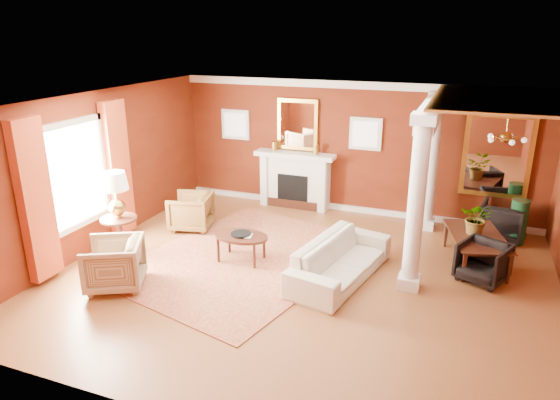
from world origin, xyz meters
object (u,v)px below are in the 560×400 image
at_px(coffee_table, 241,237).
at_px(side_table, 116,200).
at_px(armchair_stripe, 114,262).
at_px(sofa, 341,253).
at_px(armchair_leopard, 191,210).
at_px(dining_table, 478,241).

relative_size(coffee_table, side_table, 0.62).
bearing_deg(armchair_stripe, sofa, 88.33).
height_order(sofa, coffee_table, sofa).
bearing_deg(armchair_stripe, side_table, -174.28).
bearing_deg(side_table, sofa, 8.40).
relative_size(sofa, armchair_leopard, 2.77).
distance_m(coffee_table, side_table, 2.30).
xyz_separation_m(sofa, armchair_stripe, (-3.29, -1.58, -0.01)).
distance_m(armchair_leopard, side_table, 1.82).
distance_m(side_table, dining_table, 6.39).
height_order(coffee_table, dining_table, dining_table).
distance_m(armchair_stripe, dining_table, 6.15).
distance_m(armchair_leopard, dining_table, 5.55).
relative_size(armchair_stripe, coffee_table, 0.89).
distance_m(sofa, armchair_leopard, 3.57).
distance_m(armchair_stripe, coffee_table, 2.17).
bearing_deg(sofa, coffee_table, 101.31).
bearing_deg(armchair_stripe, coffee_table, 109.67).
xyz_separation_m(coffee_table, side_table, (-2.13, -0.59, 0.63)).
bearing_deg(dining_table, sofa, 108.08).
height_order(armchair_leopard, dining_table, dining_table).
distance_m(sofa, coffee_table, 1.81).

